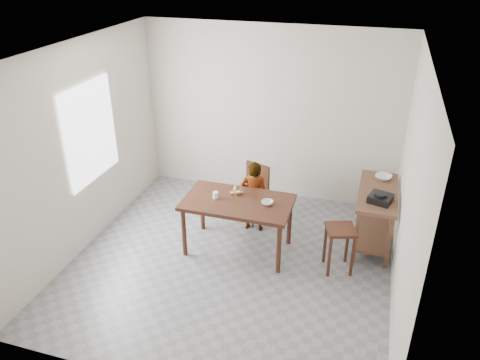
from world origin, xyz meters
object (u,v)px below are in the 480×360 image
(dining_table, at_px, (238,225))
(stool, at_px, (339,249))
(dining_chair, at_px, (250,193))
(prep_counter, at_px, (374,217))
(child, at_px, (254,196))

(dining_table, distance_m, stool, 1.33)
(dining_table, distance_m, dining_chair, 0.83)
(dining_chair, height_order, stool, dining_chair)
(dining_chair, bearing_deg, prep_counter, 16.21)
(prep_counter, height_order, dining_chair, dining_chair)
(dining_table, height_order, child, child)
(child, relative_size, stool, 1.74)
(dining_table, bearing_deg, dining_chair, 94.08)
(prep_counter, height_order, stool, prep_counter)
(dining_chair, xyz_separation_m, stool, (1.39, -0.87, -0.11))
(dining_table, height_order, dining_chair, dining_chair)
(child, xyz_separation_m, dining_chair, (-0.12, 0.27, -0.12))
(prep_counter, bearing_deg, dining_table, -157.85)
(prep_counter, xyz_separation_m, stool, (-0.39, -0.74, -0.10))
(dining_table, relative_size, dining_chair, 1.69)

